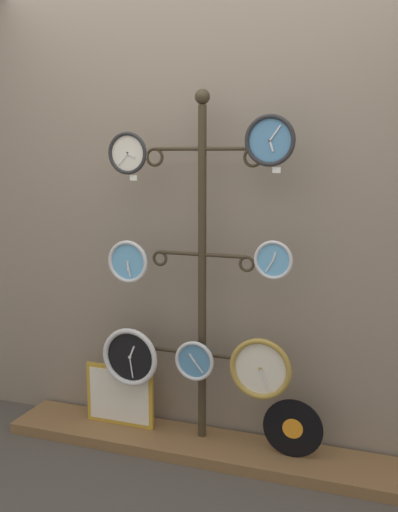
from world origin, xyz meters
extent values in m
plane|color=#47423D|center=(0.00, 0.00, 0.00)|extent=(12.00, 12.00, 0.00)
cube|color=gray|center=(0.00, 0.57, 1.40)|extent=(4.40, 0.04, 2.80)
cube|color=brown|center=(0.00, 0.35, 0.03)|extent=(2.20, 0.36, 0.06)
cylinder|color=#382D1E|center=(0.00, 0.41, 0.01)|extent=(0.35, 0.35, 0.02)
cylinder|color=#382D1E|center=(0.00, 0.41, 0.93)|extent=(0.04, 0.04, 1.83)
sphere|color=#382D1E|center=(0.00, 0.41, 1.89)|extent=(0.08, 0.08, 0.08)
cylinder|color=#382D1E|center=(-0.13, 0.41, 1.63)|extent=(0.27, 0.02, 0.02)
torus|color=#382D1E|center=(-0.27, 0.41, 1.59)|extent=(0.10, 0.02, 0.10)
cylinder|color=#382D1E|center=(0.13, 0.41, 1.63)|extent=(0.27, 0.02, 0.02)
torus|color=#382D1E|center=(0.27, 0.41, 1.59)|extent=(0.10, 0.02, 0.10)
cylinder|color=#382D1E|center=(-0.12, 0.41, 1.08)|extent=(0.24, 0.02, 0.02)
torus|color=#382D1E|center=(-0.24, 0.41, 1.05)|extent=(0.09, 0.02, 0.09)
cylinder|color=#382D1E|center=(0.12, 0.41, 1.08)|extent=(0.24, 0.02, 0.02)
torus|color=#382D1E|center=(0.24, 0.41, 1.05)|extent=(0.09, 0.02, 0.09)
cylinder|color=#382D1E|center=(-0.16, 0.41, 0.53)|extent=(0.32, 0.02, 0.02)
torus|color=#382D1E|center=(-0.32, 0.41, 0.49)|extent=(0.11, 0.02, 0.11)
cylinder|color=#382D1E|center=(0.16, 0.41, 0.53)|extent=(0.32, 0.02, 0.02)
torus|color=#382D1E|center=(0.32, 0.41, 0.49)|extent=(0.11, 0.02, 0.11)
cylinder|color=silver|center=(-0.38, 0.32, 1.61)|extent=(0.20, 0.02, 0.20)
torus|color=#262628|center=(-0.38, 0.31, 1.61)|extent=(0.22, 0.02, 0.22)
cylinder|color=#262628|center=(-0.38, 0.31, 1.61)|extent=(0.01, 0.01, 0.01)
cube|color=silver|center=(-0.35, 0.31, 1.60)|extent=(0.05, 0.00, 0.03)
cube|color=silver|center=(-0.40, 0.31, 1.58)|extent=(0.06, 0.00, 0.06)
cylinder|color=#4C84B2|center=(0.37, 0.34, 1.67)|extent=(0.23, 0.02, 0.23)
torus|color=#262628|center=(0.37, 0.32, 1.67)|extent=(0.25, 0.02, 0.25)
cylinder|color=#262628|center=(0.37, 0.32, 1.67)|extent=(0.01, 0.01, 0.01)
cube|color=silver|center=(0.38, 0.32, 1.64)|extent=(0.03, 0.00, 0.05)
cube|color=silver|center=(0.40, 0.32, 1.70)|extent=(0.06, 0.00, 0.08)
cylinder|color=#60A8DB|center=(-0.38, 0.31, 1.04)|extent=(0.21, 0.02, 0.21)
torus|color=silver|center=(-0.38, 0.29, 1.04)|extent=(0.23, 0.02, 0.23)
cylinder|color=silver|center=(-0.38, 0.29, 1.04)|extent=(0.01, 0.01, 0.01)
cube|color=silver|center=(-0.38, 0.29, 1.01)|extent=(0.01, 0.00, 0.05)
cube|color=silver|center=(-0.37, 0.29, 1.00)|extent=(0.02, 0.00, 0.08)
cylinder|color=#60A8DB|center=(0.40, 0.34, 1.09)|extent=(0.18, 0.02, 0.18)
torus|color=silver|center=(0.40, 0.32, 1.09)|extent=(0.20, 0.02, 0.20)
cylinder|color=silver|center=(0.40, 0.32, 1.09)|extent=(0.01, 0.01, 0.01)
cube|color=silver|center=(0.41, 0.32, 1.11)|extent=(0.02, 0.00, 0.04)
cube|color=silver|center=(0.38, 0.32, 1.06)|extent=(0.04, 0.00, 0.06)
cylinder|color=black|center=(-0.39, 0.33, 0.50)|extent=(0.30, 0.02, 0.30)
torus|color=silver|center=(-0.39, 0.31, 0.50)|extent=(0.33, 0.03, 0.33)
cylinder|color=silver|center=(-0.39, 0.31, 0.50)|extent=(0.02, 0.01, 0.02)
cube|color=silver|center=(-0.37, 0.31, 0.53)|extent=(0.04, 0.00, 0.07)
cube|color=silver|center=(-0.38, 0.31, 0.44)|extent=(0.02, 0.00, 0.12)
cylinder|color=#4C84B2|center=(-0.01, 0.33, 0.52)|extent=(0.20, 0.02, 0.20)
torus|color=silver|center=(-0.01, 0.32, 0.52)|extent=(0.22, 0.02, 0.22)
cylinder|color=silver|center=(-0.01, 0.32, 0.52)|extent=(0.01, 0.01, 0.01)
cube|color=silver|center=(-0.03, 0.32, 0.54)|extent=(0.04, 0.00, 0.04)
cube|color=silver|center=(0.01, 0.32, 0.49)|extent=(0.05, 0.00, 0.06)
cylinder|color=silver|center=(0.35, 0.31, 0.53)|extent=(0.29, 0.02, 0.29)
torus|color=#A58438|center=(0.35, 0.29, 0.53)|extent=(0.32, 0.03, 0.32)
cylinder|color=#A58438|center=(0.35, 0.29, 0.53)|extent=(0.02, 0.01, 0.02)
cube|color=silver|center=(0.37, 0.29, 0.50)|extent=(0.04, 0.00, 0.07)
cube|color=silver|center=(0.38, 0.29, 0.48)|extent=(0.06, 0.00, 0.11)
cylinder|color=black|center=(0.52, 0.35, 0.22)|extent=(0.31, 0.01, 0.31)
cylinder|color=orange|center=(0.52, 0.34, 0.22)|extent=(0.11, 0.00, 0.11)
cube|color=gold|center=(-0.49, 0.39, 0.23)|extent=(0.42, 0.02, 0.35)
cube|color=white|center=(-0.49, 0.37, 0.23)|extent=(0.37, 0.00, 0.31)
cube|color=white|center=(-0.35, 0.31, 1.48)|extent=(0.04, 0.00, 0.03)
cube|color=white|center=(0.41, 0.33, 1.53)|extent=(0.04, 0.00, 0.03)
camera|label=1|loc=(1.04, -2.51, 1.61)|focal=42.00mm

